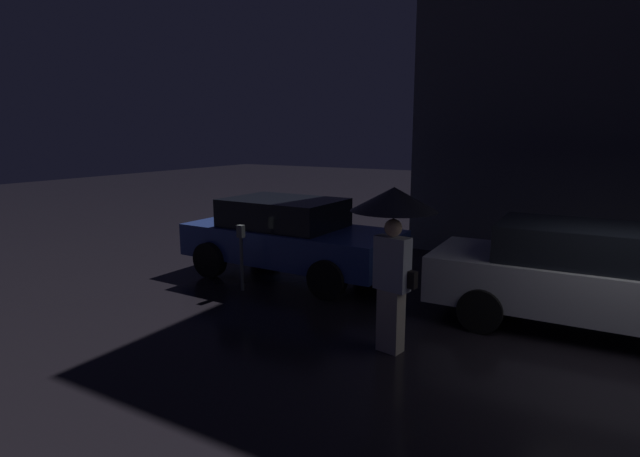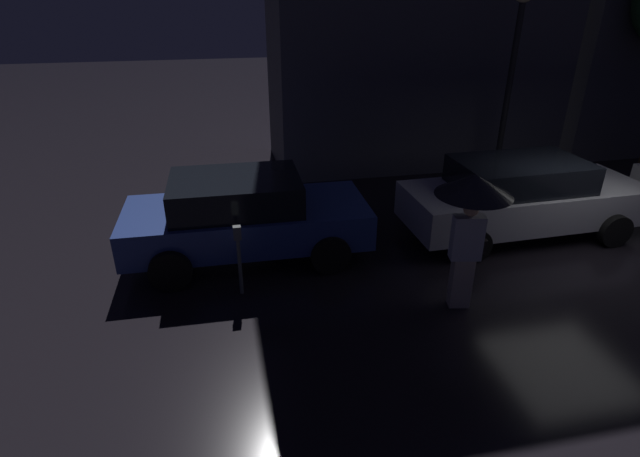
% 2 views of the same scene
% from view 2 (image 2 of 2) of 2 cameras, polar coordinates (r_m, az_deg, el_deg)
% --- Properties ---
extents(ground_plane, '(60.00, 60.00, 0.00)m').
position_cam_2_polar(ground_plane, '(10.29, 28.22, -3.30)').
color(ground_plane, black).
extents(parked_car_blue, '(4.32, 2.03, 1.54)m').
position_cam_2_polar(parked_car_blue, '(9.01, -8.62, 1.48)').
color(parked_car_blue, navy).
rests_on(parked_car_blue, ground).
extents(parked_car_silver, '(4.73, 1.94, 1.53)m').
position_cam_2_polar(parked_car_silver, '(10.52, 22.10, 3.41)').
color(parked_car_silver, '#B7B7BF').
rests_on(parked_car_silver, ground).
extents(pedestrian_with_umbrella, '(1.09, 1.09, 2.15)m').
position_cam_2_polar(pedestrian_with_umbrella, '(7.40, 16.98, 2.62)').
color(pedestrian_with_umbrella, beige).
rests_on(pedestrian_with_umbrella, ground).
extents(parking_meter, '(0.12, 0.10, 1.21)m').
position_cam_2_polar(parking_meter, '(7.89, -9.27, -2.74)').
color(parking_meter, '#4C5154').
rests_on(parking_meter, ground).
extents(street_lamp_near, '(0.51, 0.51, 4.68)m').
position_cam_2_polar(street_lamp_near, '(12.77, 21.65, 19.95)').
color(street_lamp_near, black).
rests_on(street_lamp_near, ground).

